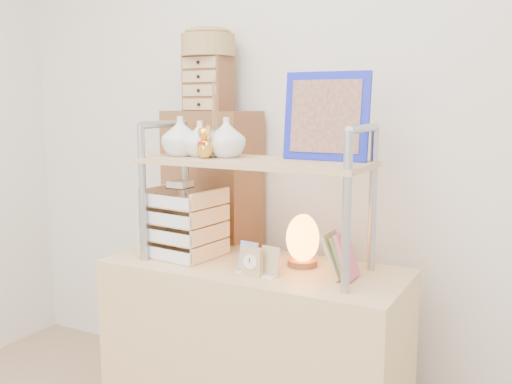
# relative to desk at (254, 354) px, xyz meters

# --- Properties ---
(desk) EXTENTS (1.20, 0.50, 0.75)m
(desk) POSITION_rel_desk_xyz_m (0.00, 0.00, 0.00)
(desk) COLOR tan
(desk) RESTS_ON ground
(cabinet) EXTENTS (0.48, 0.29, 1.35)m
(cabinet) POSITION_rel_desk_xyz_m (-0.43, 0.37, 0.30)
(cabinet) COLOR brown
(cabinet) RESTS_ON ground
(hutch) EXTENTS (0.90, 0.34, 0.75)m
(hutch) POSITION_rel_desk_xyz_m (-0.07, 0.01, 0.82)
(hutch) COLOR #989DA6
(hutch) RESTS_ON desk
(letter_tray) EXTENTS (0.29, 0.27, 0.32)m
(letter_tray) POSITION_rel_desk_xyz_m (-0.33, -0.03, 0.50)
(letter_tray) COLOR #D9B582
(letter_tray) RESTS_ON desk
(salt_lamp) EXTENTS (0.14, 0.13, 0.21)m
(salt_lamp) POSITION_rel_desk_xyz_m (0.17, 0.08, 0.48)
(salt_lamp) COLOR brown
(salt_lamp) RESTS_ON desk
(desk_clock) EXTENTS (0.08, 0.04, 0.11)m
(desk_clock) POSITION_rel_desk_xyz_m (0.06, -0.13, 0.43)
(desk_clock) COLOR tan
(desk_clock) RESTS_ON desk
(postcard_stand) EXTENTS (0.17, 0.06, 0.12)m
(postcard_stand) POSITION_rel_desk_xyz_m (0.07, -0.11, 0.41)
(postcard_stand) COLOR white
(postcard_stand) RESTS_ON desk
(drawer_chest) EXTENTS (0.20, 0.16, 0.25)m
(drawer_chest) POSITION_rel_desk_xyz_m (-0.43, 0.35, 1.10)
(drawer_chest) COLOR brown
(drawer_chest) RESTS_ON cabinet
(woven_basket) EXTENTS (0.25, 0.25, 0.10)m
(woven_basket) POSITION_rel_desk_xyz_m (-0.43, 0.35, 1.28)
(woven_basket) COLOR olive
(woven_basket) RESTS_ON drawer_chest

